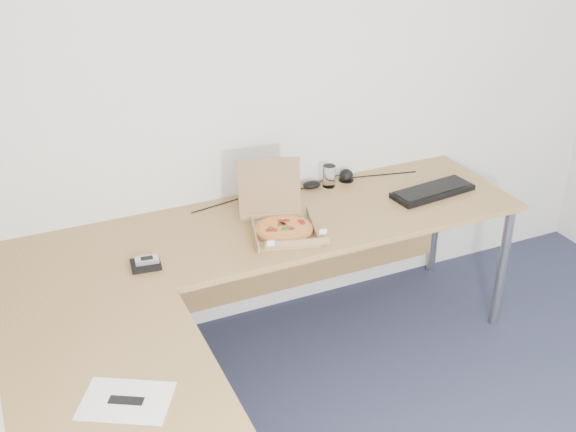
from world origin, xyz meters
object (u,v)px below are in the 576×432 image
desk (235,291)px  keyboard (433,191)px  pizza_box (282,225)px  wallet (146,265)px  drinking_glass (329,176)px

desk → keyboard: size_ratio=5.67×
desk → pizza_box: (0.36, 0.33, 0.07)m
keyboard → wallet: size_ratio=3.58×
desk → drinking_glass: 1.04m
desk → pizza_box: 0.49m
desk → wallet: (-0.29, 0.29, 0.04)m
pizza_box → wallet: size_ratio=2.77×
wallet → keyboard: bearing=10.0°
keyboard → wallet: keyboard is taller
pizza_box → keyboard: 0.86m
drinking_glass → wallet: 1.14m
desk → drinking_glass: drinking_glass is taller
pizza_box → keyboard: (0.86, 0.05, -0.02)m
drinking_glass → desk: bearing=-138.8°
pizza_box → keyboard: bearing=19.1°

